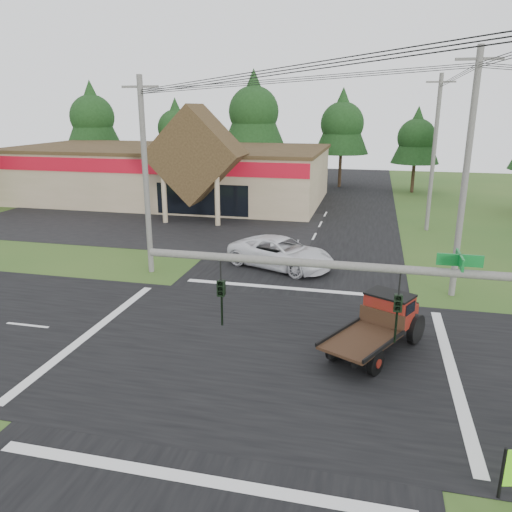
% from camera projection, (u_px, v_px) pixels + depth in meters
% --- Properties ---
extents(ground, '(120.00, 120.00, 0.00)m').
position_uv_depth(ground, '(257.00, 351.00, 18.94)').
color(ground, '#284C1B').
rests_on(ground, ground).
extents(road_ns, '(12.00, 120.00, 0.02)m').
position_uv_depth(road_ns, '(257.00, 351.00, 18.93)').
color(road_ns, black).
rests_on(road_ns, ground).
extents(road_ew, '(120.00, 12.00, 0.02)m').
position_uv_depth(road_ew, '(257.00, 351.00, 18.93)').
color(road_ew, black).
rests_on(road_ew, ground).
extents(parking_apron, '(28.00, 14.00, 0.02)m').
position_uv_depth(parking_apron, '(141.00, 223.00, 39.74)').
color(parking_apron, black).
rests_on(parking_apron, ground).
extents(cvs_building, '(30.40, 18.20, 9.19)m').
position_uv_depth(cvs_building, '(171.00, 172.00, 49.18)').
color(cvs_building, '#9C8C6A').
rests_on(cvs_building, ground).
extents(traffic_signal_mast, '(8.12, 0.24, 7.00)m').
position_uv_depth(traffic_signal_mast, '(466.00, 354.00, 9.40)').
color(traffic_signal_mast, '#595651').
rests_on(traffic_signal_mast, ground).
extents(utility_pole_nw, '(2.00, 0.30, 10.50)m').
position_uv_depth(utility_pole_nw, '(146.00, 176.00, 26.62)').
color(utility_pole_nw, '#595651').
rests_on(utility_pole_nw, ground).
extents(utility_pole_ne, '(2.00, 0.30, 11.50)m').
position_uv_depth(utility_pole_ne, '(466.00, 175.00, 22.95)').
color(utility_pole_ne, '#595651').
rests_on(utility_pole_ne, ground).
extents(utility_pole_n, '(2.00, 0.30, 11.20)m').
position_uv_depth(utility_pole_n, '(434.00, 153.00, 36.05)').
color(utility_pole_n, '#595651').
rests_on(utility_pole_n, ground).
extents(tree_row_a, '(6.72, 6.72, 12.12)m').
position_uv_depth(tree_row_a, '(92.00, 115.00, 60.56)').
color(tree_row_a, '#332316').
rests_on(tree_row_a, ground).
extents(tree_row_b, '(5.60, 5.60, 10.10)m').
position_uv_depth(tree_row_b, '(176.00, 126.00, 60.60)').
color(tree_row_b, '#332316').
rests_on(tree_row_b, ground).
extents(tree_row_c, '(7.28, 7.28, 13.13)m').
position_uv_depth(tree_row_c, '(254.00, 109.00, 56.89)').
color(tree_row_c, '#332316').
rests_on(tree_row_c, ground).
extents(tree_row_d, '(6.16, 6.16, 11.11)m').
position_uv_depth(tree_row_d, '(342.00, 122.00, 56.00)').
color(tree_row_d, '#332316').
rests_on(tree_row_d, ground).
extents(tree_row_e, '(5.04, 5.04, 9.09)m').
position_uv_depth(tree_row_e, '(417.00, 136.00, 52.75)').
color(tree_row_e, '#332316').
rests_on(tree_row_e, ground).
extents(antique_flatbed_truck, '(4.06, 5.37, 2.11)m').
position_uv_depth(antique_flatbed_truck, '(376.00, 327.00, 18.55)').
color(antique_flatbed_truck, '#571B0C').
rests_on(antique_flatbed_truck, ground).
extents(white_pickup, '(6.81, 4.97, 1.72)m').
position_uv_depth(white_pickup, '(281.00, 253.00, 28.69)').
color(white_pickup, white).
rests_on(white_pickup, ground).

